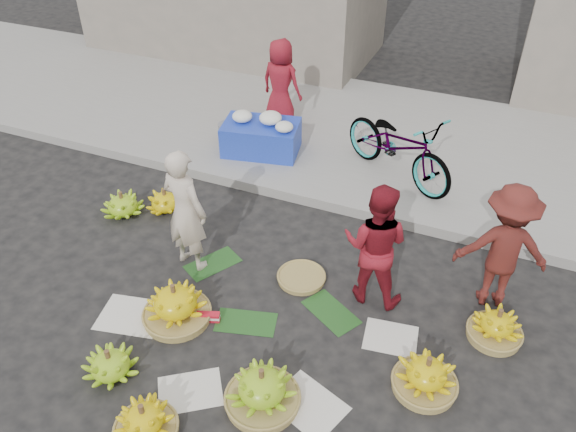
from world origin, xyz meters
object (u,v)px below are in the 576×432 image
at_px(banana_bunch_4, 426,375).
at_px(vendor_cream, 185,211).
at_px(banana_bunch_0, 175,304).
at_px(flower_table, 262,136).
at_px(bicycle, 399,145).

height_order(banana_bunch_4, vendor_cream, vendor_cream).
distance_m(banana_bunch_0, flower_table, 3.51).
bearing_deg(banana_bunch_4, vendor_cream, 166.67).
bearing_deg(vendor_cream, flower_table, -73.51).
xyz_separation_m(vendor_cream, flower_table, (-0.27, 2.60, -0.39)).
relative_size(banana_bunch_4, bicycle, 0.31).
xyz_separation_m(flower_table, bicycle, (2.10, 0.10, 0.24)).
bearing_deg(bicycle, vendor_cream, 176.19).
relative_size(vendor_cream, flower_table, 1.24).
bearing_deg(bicycle, flower_table, 123.12).
distance_m(banana_bunch_4, vendor_cream, 3.13).
bearing_deg(flower_table, banana_bunch_0, -91.72).
height_order(flower_table, bicycle, bicycle).
distance_m(banana_bunch_4, bicycle, 3.63).
height_order(vendor_cream, flower_table, vendor_cream).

